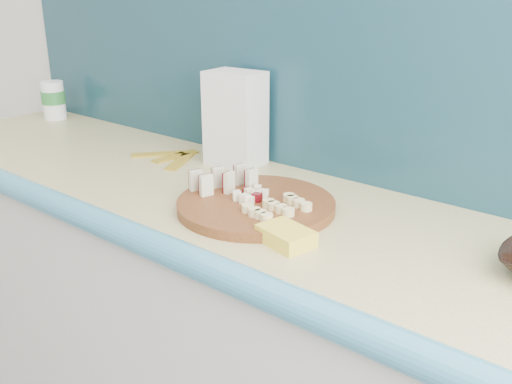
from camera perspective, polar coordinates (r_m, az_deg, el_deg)
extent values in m
cube|color=silver|center=(1.64, -0.75, 17.13)|extent=(3.60, 0.04, 2.60)
cube|color=beige|center=(1.65, -4.84, -14.99)|extent=(2.20, 0.60, 0.88)
cube|color=#D0C179|center=(1.44, -5.37, -0.03)|extent=(2.20, 0.60, 0.03)
cube|color=teal|center=(1.26, -15.03, -3.73)|extent=(2.20, 0.06, 0.03)
cube|color=teal|center=(1.58, 1.82, 11.88)|extent=(2.20, 0.02, 0.50)
cylinder|color=#4B2610|center=(1.28, 0.00, -1.30)|extent=(0.43, 0.43, 0.02)
cube|color=beige|center=(1.34, -6.04, 1.18)|extent=(0.02, 0.03, 0.05)
cube|color=#4A050B|center=(1.34, -6.22, 1.27)|extent=(0.01, 0.03, 0.05)
cube|color=beige|center=(1.35, -3.78, 1.47)|extent=(0.02, 0.03, 0.05)
cube|color=#4A050B|center=(1.36, -3.97, 1.56)|extent=(0.01, 0.03, 0.05)
cube|color=beige|center=(1.37, -1.57, 1.75)|extent=(0.02, 0.03, 0.05)
cube|color=#4A050B|center=(1.37, -1.77, 1.84)|extent=(0.01, 0.03, 0.05)
cube|color=beige|center=(1.30, -4.99, 0.66)|extent=(0.02, 0.03, 0.05)
cube|color=#4A050B|center=(1.31, -5.18, 0.75)|extent=(0.01, 0.03, 0.05)
cube|color=beige|center=(1.32, -2.68, 0.96)|extent=(0.02, 0.03, 0.05)
cube|color=#4A050B|center=(1.32, -2.88, 1.05)|extent=(0.01, 0.03, 0.05)
cube|color=beige|center=(1.33, -0.43, 1.26)|extent=(0.02, 0.03, 0.05)
cube|color=#4A050B|center=(1.34, -0.64, 1.35)|extent=(0.01, 0.03, 0.05)
cube|color=#F6F0C5|center=(1.28, -0.38, -0.29)|extent=(0.02, 0.02, 0.02)
cube|color=#F6F0C5|center=(1.28, 0.02, -0.29)|extent=(0.02, 0.02, 0.02)
cube|color=#4A050B|center=(1.29, 0.37, -0.16)|extent=(0.02, 0.02, 0.02)
cube|color=#F6F0C5|center=(1.29, -0.25, -0.11)|extent=(0.02, 0.02, 0.02)
cube|color=#F6F0C5|center=(1.30, -0.30, 0.03)|extent=(0.02, 0.02, 0.02)
cube|color=#F6F0C5|center=(1.31, -0.70, 0.16)|extent=(0.02, 0.02, 0.02)
cube|color=#F6F0C5|center=(1.30, -0.87, -0.06)|extent=(0.02, 0.02, 0.02)
cube|color=#F6F0C5|center=(1.29, -1.30, -0.09)|extent=(0.02, 0.02, 0.02)
cube|color=#4A050B|center=(1.29, -1.68, -0.25)|extent=(0.02, 0.02, 0.02)
cube|color=#F6F0C5|center=(1.28, -1.03, -0.32)|extent=(0.02, 0.02, 0.02)
cube|color=#F6F0C5|center=(1.27, -0.92, -0.49)|extent=(0.02, 0.02, 0.02)
cube|color=#F6F0C5|center=(1.28, -0.54, -0.32)|extent=(0.02, 0.02, 0.02)
cylinder|color=#EEDA91|center=(1.21, -0.73, -1.66)|extent=(0.03, 0.03, 0.02)
cylinder|color=#EEDA91|center=(1.19, -0.12, -1.96)|extent=(0.03, 0.03, 0.02)
cylinder|color=#EEDA91|center=(1.18, 0.51, -2.28)|extent=(0.03, 0.03, 0.02)
cylinder|color=#EEDA91|center=(1.16, 1.16, -2.60)|extent=(0.03, 0.03, 0.02)
cylinder|color=#EEDA91|center=(1.24, 1.25, -1.09)|extent=(0.03, 0.03, 0.02)
cylinder|color=#EEDA91|center=(1.22, 1.87, -1.38)|extent=(0.03, 0.03, 0.02)
cylinder|color=#EEDA91|center=(1.21, 2.51, -1.68)|extent=(0.03, 0.03, 0.02)
cylinder|color=#EEDA91|center=(1.19, 3.16, -1.99)|extent=(0.03, 0.03, 0.02)
cylinder|color=#EEDA91|center=(1.27, 3.12, -0.55)|extent=(0.03, 0.03, 0.02)
cylinder|color=#EEDA91|center=(1.26, 3.75, -0.83)|extent=(0.03, 0.03, 0.02)
cylinder|color=#EEDA91|center=(1.24, 4.40, -1.11)|extent=(0.03, 0.03, 0.02)
cylinder|color=#EEDA91|center=(1.23, 5.06, -1.40)|extent=(0.03, 0.03, 0.02)
cube|color=silver|center=(1.57, -2.07, 7.34)|extent=(0.16, 0.12, 0.26)
cylinder|color=white|center=(2.25, -19.59, 8.64)|extent=(0.08, 0.08, 0.14)
cylinder|color=#2E8037|center=(2.25, -19.62, 8.92)|extent=(0.09, 0.09, 0.05)
cube|color=#FFE843|center=(1.12, 3.00, -4.41)|extent=(0.12, 0.10, 0.03)
cube|color=gold|center=(1.71, -9.80, 3.75)|extent=(0.12, 0.14, 0.01)
cube|color=gold|center=(1.68, -8.03, 3.56)|extent=(0.04, 0.15, 0.01)
cube|color=gold|center=(1.63, -7.63, 3.03)|extent=(0.10, 0.15, 0.01)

